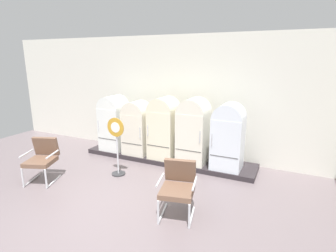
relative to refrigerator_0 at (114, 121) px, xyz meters
name	(u,v)px	position (x,y,z in m)	size (l,w,h in m)	color
ground	(93,220)	(1.64, -2.92, -0.96)	(12.00, 10.00, 0.05)	slate
back_wall	(177,96)	(1.64, 0.74, 0.72)	(11.76, 0.12, 3.28)	silver
display_plinth	(168,158)	(1.64, 0.10, -0.88)	(4.63, 0.95, 0.12)	#2D272A
refrigerator_0	(114,121)	(0.00, 0.00, 0.00)	(0.66, 0.69, 1.54)	white
refrigerator_1	(137,126)	(0.79, -0.03, -0.05)	(0.68, 0.63, 1.45)	silver
refrigerator_2	(164,126)	(1.58, 0.01, 0.03)	(0.68, 0.71, 1.60)	beige
refrigerator_3	(193,129)	(2.39, 0.02, 0.04)	(0.71, 0.72, 1.63)	silver
refrigerator_4	(228,135)	(3.26, -0.02, 0.01)	(0.70, 0.66, 1.57)	white
armchair_left	(42,157)	(-0.36, -2.18, -0.39)	(0.77, 0.83, 0.96)	silver
armchair_right	(178,185)	(2.90, -2.14, -0.39)	(0.72, 0.79, 0.96)	silver
sign_stand	(117,148)	(0.97, -1.23, -0.28)	(0.44, 0.32, 1.38)	#2D2D30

